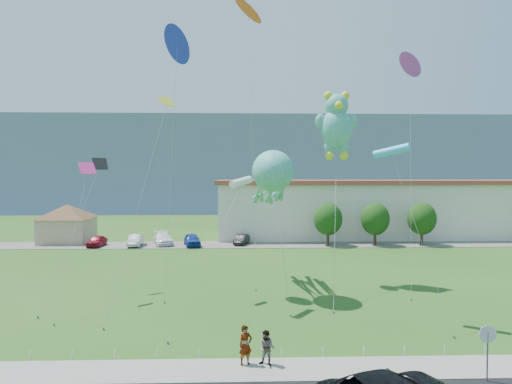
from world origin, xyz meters
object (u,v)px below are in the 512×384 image
pedestrian_left (245,345)px  teddy_bear_kite (337,124)px  parked_car_red (97,241)px  octopus_kite (272,179)px  pavilion (67,220)px  stop_sign (488,339)px  warehouse (422,207)px  parked_car_white (163,238)px  parked_car_black (242,239)px  pedestrian_right (267,348)px  parked_car_silver (135,240)px  parked_car_blue (192,240)px

pedestrian_left → teddy_bear_kite: bearing=39.2°
teddy_bear_kite → parked_car_red: bearing=143.1°
octopus_kite → teddy_bear_kite: bearing=32.1°
pavilion → stop_sign: size_ratio=3.68×
warehouse → pedestrian_left: (-26.77, -46.24, -3.12)m
pavilion → parked_car_white: (13.04, -2.60, -2.21)m
octopus_kite → teddy_bear_kite: (5.57, 3.50, 4.58)m
pavilion → parked_car_black: size_ratio=2.45×
warehouse → stop_sign: warehouse is taller
octopus_kite → teddy_bear_kite: size_ratio=0.71×
pavilion → warehouse: warehouse is taller
pavilion → octopus_kite: bearing=-46.7°
parked_car_red → parked_car_white: bearing=12.8°
warehouse → pedestrian_right: warehouse is taller
parked_car_red → parked_car_black: (18.03, 1.09, -0.05)m
parked_car_silver → parked_car_white: bearing=16.7°
parked_car_black → teddy_bear_kite: size_ratio=0.24×
teddy_bear_kite → warehouse: bearing=57.0°
stop_sign → pedestrian_left: bearing=169.2°
parked_car_black → octopus_kite: bearing=-69.9°
teddy_bear_kite → parked_car_black: bearing=110.9°
parked_car_red → parked_car_white: size_ratio=0.76×
warehouse → pedestrian_left: warehouse is taller
parked_car_silver → parked_car_red: bearing=178.6°
parked_car_silver → octopus_kite: (15.55, -23.10, 7.78)m
pavilion → parked_car_silver: size_ratio=2.15×
parked_car_red → parked_car_blue: size_ratio=0.88×
parked_car_red → parked_car_white: (7.96, 1.34, 0.08)m
pedestrian_right → octopus_kite: (1.16, 13.48, 7.64)m
parked_car_red → parked_car_white: parked_car_white is taller
pavilion → parked_car_red: 6.83m
parked_car_red → teddy_bear_kite: bearing=-33.7°
pedestrian_right → teddy_bear_kite: 21.98m
warehouse → pedestrian_right: 53.15m
pavilion → parked_car_blue: size_ratio=2.05×
stop_sign → octopus_kite: size_ratio=0.22×
octopus_kite → pavilion: bearing=133.3°
pedestrian_right → parked_car_blue: 37.19m
parked_car_red → parked_car_blue: (11.82, 0.05, 0.09)m
parked_car_white → parked_car_blue: 4.07m
pavilion → stop_sign: 53.90m
stop_sign → pavilion: bearing=128.4°
warehouse → parked_car_silver: warehouse is taller
pedestrian_right → parked_car_black: 37.53m
pavilion → teddy_bear_kite: 40.07m
parked_car_white → teddy_bear_kite: 30.06m
pedestrian_left → parked_car_silver: pedestrian_left is taller
stop_sign → pedestrian_left: (-10.27, 1.97, -0.86)m
parked_car_black → stop_sign: bearing=-60.5°
parked_car_red → warehouse: bearing=15.7°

